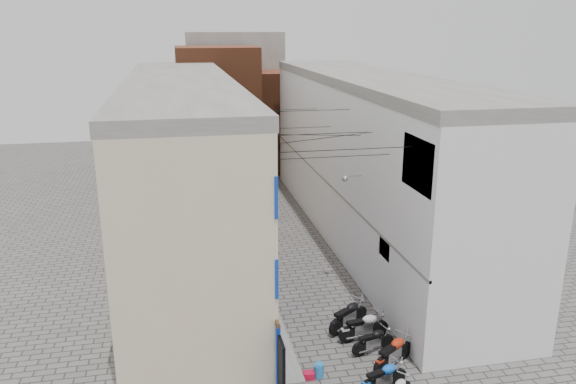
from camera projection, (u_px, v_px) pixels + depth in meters
ground at (352, 382)px, 18.72m from camera, size 90.00×90.00×0.00m
plinth at (243, 243)px, 30.51m from camera, size 0.90×26.00×0.25m
building_left at (184, 167)px, 28.67m from camera, size 5.10×27.00×9.00m
building_right at (369, 158)px, 30.62m from camera, size 5.94×26.00×9.00m
building_far_brick_left at (218, 113)px, 43.24m from camera, size 6.00×6.00×10.00m
building_far_brick_right at (277, 120)px, 46.36m from camera, size 5.00×6.00×8.00m
building_far_concrete at (235, 97)px, 49.12m from camera, size 8.00×5.00×11.00m
far_shopfront at (250, 168)px, 42.07m from camera, size 2.00×0.30×2.40m
overhead_wires at (303, 131)px, 23.89m from camera, size 5.80×13.02×1.32m
motorcycle_c at (384, 376)px, 18.17m from camera, size 1.94×1.10×1.07m
motorcycle_d at (394, 351)px, 19.44m from camera, size 2.10×1.67×1.20m
motorcycle_e at (373, 340)px, 20.32m from camera, size 1.84×0.98×1.02m
motorcycle_f at (364, 325)px, 21.13m from camera, size 2.13×0.93×1.19m
motorcycle_g at (349, 314)px, 21.90m from camera, size 2.17×1.73×1.24m
person_a at (267, 305)px, 21.61m from camera, size 0.49×0.67×1.71m
person_b at (267, 312)px, 20.98m from camera, size 1.05×1.10×1.80m
water_jug_near at (318, 371)px, 18.92m from camera, size 0.29×0.29×0.45m
water_jug_far at (319, 370)px, 18.97m from camera, size 0.35×0.35×0.50m
red_crate at (309, 375)px, 18.89m from camera, size 0.41×0.32×0.24m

